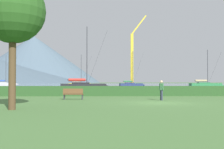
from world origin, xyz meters
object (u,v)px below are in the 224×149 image
dock_crane (132,63)px  sailboat_slip_0 (131,85)px  sailboat_slip_4 (206,85)px  person_seated_viewer (161,89)px  sailboat_slip_5 (80,85)px  sailboat_slip_3 (4,84)px  park_tree (15,7)px  park_bench_near_path (73,93)px  sailboat_slip_1 (84,86)px

dock_crane → sailboat_slip_0: bearing=-111.8°
sailboat_slip_4 → person_seated_viewer: bearing=-114.3°
sailboat_slip_5 → person_seated_viewer: 68.93m
sailboat_slip_3 → sailboat_slip_5: size_ratio=1.09×
person_seated_viewer → dock_crane: size_ratio=0.08×
sailboat_slip_3 → park_tree: sailboat_slip_3 is taller
sailboat_slip_5 → park_bench_near_path: bearing=-94.1°
sailboat_slip_0 → sailboat_slip_4: 22.94m
sailboat_slip_0 → sailboat_slip_3: size_ratio=0.98×
sailboat_slip_4 → dock_crane: bearing=132.1°
park_bench_near_path → dock_crane: 64.64m
sailboat_slip_3 → sailboat_slip_5: bearing=-36.0°
sailboat_slip_3 → sailboat_slip_5: 30.95m
park_bench_near_path → sailboat_slip_0: bearing=84.7°
sailboat_slip_1 → dock_crane: dock_crane is taller
sailboat_slip_1 → park_tree: size_ratio=1.43×
sailboat_slip_0 → park_bench_near_path: size_ratio=6.00×
sailboat_slip_4 → dock_crane: size_ratio=0.43×
sailboat_slip_3 → park_tree: bearing=-80.3°
sailboat_slip_3 → person_seated_viewer: bearing=-72.9°
sailboat_slip_1 → sailboat_slip_4: (28.04, 20.40, -0.03)m
sailboat_slip_1 → sailboat_slip_5: (-4.09, 40.47, -0.10)m
sailboat_slip_5 → dock_crane: dock_crane is taller
park_tree → sailboat_slip_3: bearing=108.6°
sailboat_slip_3 → park_bench_near_path: sailboat_slip_3 is taller
sailboat_slip_4 → person_seated_viewer: sailboat_slip_4 is taller
sailboat_slip_1 → park_tree: sailboat_slip_1 is taller
person_seated_viewer → dock_crane: 64.99m
sailboat_slip_1 → park_tree: bearing=-103.2°
sailboat_slip_1 → sailboat_slip_3: sailboat_slip_1 is taller
person_seated_viewer → park_tree: 13.50m
park_tree → park_bench_near_path: bearing=76.5°
sailboat_slip_1 → sailboat_slip_3: (-31.65, 54.55, 0.00)m
sailboat_slip_0 → sailboat_slip_5: 16.07m
sailboat_slip_5 → sailboat_slip_1: bearing=-92.6°
sailboat_slip_1 → person_seated_viewer: 28.57m
sailboat_slip_0 → sailboat_slip_1: size_ratio=0.95×
sailboat_slip_0 → park_tree: (-12.75, -71.67, 5.03)m
sailboat_slip_4 → sailboat_slip_1: bearing=-145.8°
sailboat_slip_5 → park_tree: size_ratio=1.27×
sailboat_slip_0 → dock_crane: 6.56m
sailboat_slip_5 → sailboat_slip_4: bearing=-40.4°
sailboat_slip_4 → sailboat_slip_5: 37.88m
person_seated_viewer → park_bench_near_path: bearing=156.2°
sailboat_slip_4 → park_tree: (-29.40, -55.88, 4.98)m
sailboat_slip_3 → sailboat_slip_5: (27.56, -14.08, -0.10)m
sailboat_slip_4 → dock_crane: dock_crane is taller
dock_crane → sailboat_slip_1: bearing=-107.6°
sailboat_slip_5 → park_tree: 76.17m
park_bench_near_path → person_seated_viewer: (7.41, -1.23, 0.44)m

